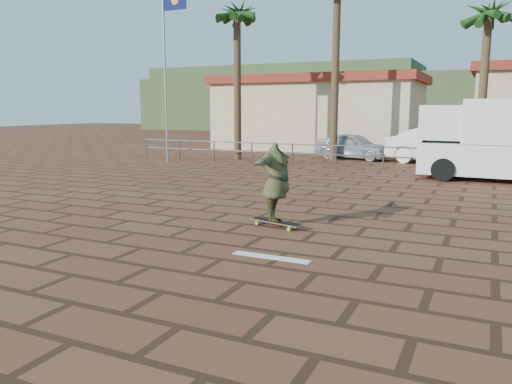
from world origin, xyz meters
TOP-DOWN VIEW (x-y plane):
  - ground at (0.00, 0.00)m, footprint 120.00×120.00m
  - paint_stripe at (0.70, -1.20)m, footprint 1.40×0.22m
  - guardrail at (0.00, 12.00)m, footprint 24.06×0.06m
  - flagpole at (-9.87, 11.00)m, footprint 1.30×0.10m
  - palm_far_left at (-7.50, 13.50)m, footprint 2.40×2.40m
  - palm_center at (3.50, 15.50)m, footprint 2.40×2.40m
  - building_west at (-6.00, 22.00)m, footprint 12.60×7.60m
  - hill_front at (0.00, 50.00)m, footprint 70.00×18.00m
  - hill_back at (-22.00, 56.00)m, footprint 35.00×14.00m
  - longboard at (-0.09, 0.90)m, footprint 1.28×0.57m
  - skateboarder at (-0.09, 0.90)m, footprint 0.77×2.13m
  - campervan at (4.43, 10.65)m, footprint 5.55×2.58m
  - car_silver at (-2.28, 16.00)m, footprint 4.12×2.35m
  - car_white at (2.03, 15.35)m, footprint 5.27×2.78m

SIDE VIEW (x-z plane):
  - ground at x=0.00m, z-range 0.00..0.00m
  - paint_stripe at x=0.70m, z-range 0.00..0.01m
  - longboard at x=-0.09m, z-range 0.04..0.16m
  - car_silver at x=-2.28m, z-range 0.00..1.32m
  - guardrail at x=0.00m, z-range 0.18..1.18m
  - car_white at x=2.03m, z-range 0.00..1.65m
  - skateboarder at x=-0.09m, z-range 0.12..1.82m
  - campervan at x=4.43m, z-range 0.07..2.90m
  - building_west at x=-6.00m, z-range 0.03..4.53m
  - hill_front at x=0.00m, z-range 0.00..6.00m
  - hill_back at x=-22.00m, z-range 0.00..8.00m
  - flagpole at x=-9.87m, z-range 0.64..8.64m
  - palm_center at x=3.50m, z-range 2.49..10.24m
  - palm_far_left at x=-7.50m, z-range 2.71..10.96m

